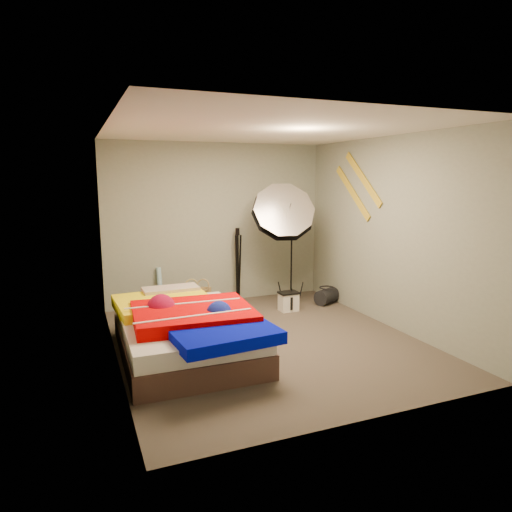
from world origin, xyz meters
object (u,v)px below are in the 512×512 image
photo_umbrella (283,214)px  camera_tripod (238,259)px  bed (186,330)px  camera_case (288,302)px  wrapping_roll (160,288)px  duffel_bag (327,296)px  tote_bag (198,300)px

photo_umbrella → camera_tripod: bearing=130.6°
bed → camera_tripod: camera_tripod is taller
photo_umbrella → camera_tripod: 1.09m
camera_case → photo_umbrella: 1.32m
wrapping_roll → photo_umbrella: photo_umbrella is taller
duffel_bag → camera_case: bearing=162.5°
duffel_bag → bed: bearing=178.8°
wrapping_roll → camera_tripod: size_ratio=0.53×
camera_case → camera_tripod: camera_tripod is taller
duffel_bag → bed: 2.84m
camera_case → bed: size_ratio=0.12×
camera_case → photo_umbrella: (-0.00, 0.22, 1.30)m
tote_bag → wrapping_roll: 0.65m
camera_case → photo_umbrella: bearing=89.4°
tote_bag → camera_case: (1.27, -0.44, -0.05)m
duffel_bag → tote_bag: bearing=143.8°
wrapping_roll → camera_case: (1.75, -0.85, -0.18)m
camera_tripod → bed: bearing=-123.9°
tote_bag → camera_tripod: size_ratio=0.32×
camera_case → tote_bag: bearing=159.8°
camera_case → camera_tripod: (-0.51, 0.82, 0.54)m
tote_bag → camera_tripod: 0.98m
bed → photo_umbrella: size_ratio=1.11×
tote_bag → duffel_bag: bearing=13.3°
duffel_bag → bed: (-2.54, -1.25, 0.18)m
bed → camera_case: bearing=31.8°
tote_bag → camera_case: 1.34m
camera_case → bed: bed is taller
photo_umbrella → camera_tripod: photo_umbrella is taller
wrapping_roll → bed: size_ratio=0.28×
camera_case → photo_umbrella: size_ratio=0.13×
camera_case → camera_tripod: 1.11m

